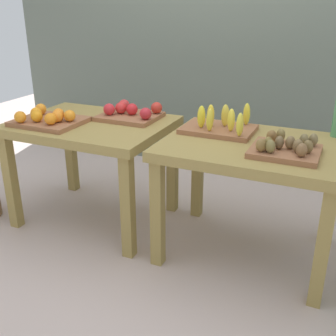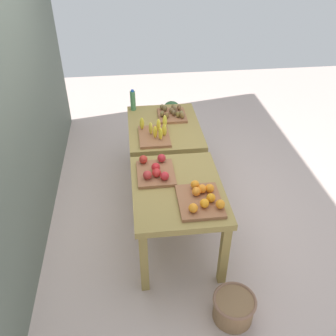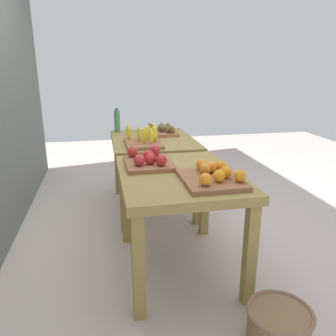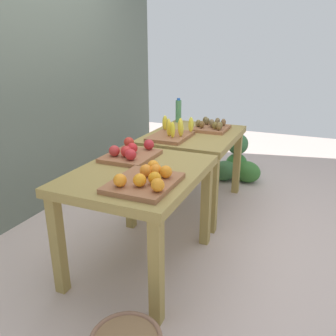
{
  "view_description": "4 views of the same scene",
  "coord_description": "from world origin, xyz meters",
  "px_view_note": "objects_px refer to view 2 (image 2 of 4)",
  "views": [
    {
      "loc": [
        1.03,
        -2.28,
        1.5
      ],
      "look_at": [
        0.04,
        -0.05,
        0.51
      ],
      "focal_mm": 44.22,
      "sensor_mm": 36.0,
      "label": 1
    },
    {
      "loc": [
        -3.04,
        0.37,
        2.75
      ],
      "look_at": [
        -0.03,
        0.02,
        0.56
      ],
      "focal_mm": 39.07,
      "sensor_mm": 36.0,
      "label": 2
    },
    {
      "loc": [
        -2.66,
        0.5,
        1.44
      ],
      "look_at": [
        0.03,
        -0.04,
        0.59
      ],
      "focal_mm": 35.61,
      "sensor_mm": 36.0,
      "label": 3
    },
    {
      "loc": [
        -2.43,
        -1.01,
        1.5
      ],
      "look_at": [
        -0.03,
        0.02,
        0.57
      ],
      "focal_mm": 36.16,
      "sensor_mm": 36.0,
      "label": 4
    }
  ],
  "objects_px": {
    "display_table_right": "(164,133)",
    "watermelon_pile": "(175,127)",
    "orange_bin": "(201,199)",
    "kiwi_bin": "(172,114)",
    "banana_crate": "(155,133)",
    "display_table_left": "(177,197)",
    "apple_bin": "(155,171)",
    "wicker_basket": "(234,307)",
    "water_bottle": "(133,101)"
  },
  "relations": [
    {
      "from": "kiwi_bin",
      "to": "wicker_basket",
      "type": "relative_size",
      "value": 1.03
    },
    {
      "from": "display_table_right",
      "to": "wicker_basket",
      "type": "xyz_separation_m",
      "value": [
        -1.94,
        -0.35,
        -0.51
      ]
    },
    {
      "from": "banana_crate",
      "to": "kiwi_bin",
      "type": "xyz_separation_m",
      "value": [
        0.44,
        -0.24,
        -0.01
      ]
    },
    {
      "from": "orange_bin",
      "to": "apple_bin",
      "type": "height_order",
      "value": "apple_bin"
    },
    {
      "from": "kiwi_bin",
      "to": "watermelon_pile",
      "type": "bearing_deg",
      "value": -10.34
    },
    {
      "from": "display_table_left",
      "to": "wicker_basket",
      "type": "height_order",
      "value": "display_table_left"
    },
    {
      "from": "display_table_left",
      "to": "water_bottle",
      "type": "bearing_deg",
      "value": 11.95
    },
    {
      "from": "banana_crate",
      "to": "kiwi_bin",
      "type": "bearing_deg",
      "value": -28.48
    },
    {
      "from": "display_table_right",
      "to": "watermelon_pile",
      "type": "bearing_deg",
      "value": -15.11
    },
    {
      "from": "banana_crate",
      "to": "watermelon_pile",
      "type": "bearing_deg",
      "value": -17.7
    },
    {
      "from": "display_table_right",
      "to": "apple_bin",
      "type": "height_order",
      "value": "apple_bin"
    },
    {
      "from": "orange_bin",
      "to": "banana_crate",
      "type": "height_order",
      "value": "banana_crate"
    },
    {
      "from": "banana_crate",
      "to": "wicker_basket",
      "type": "distance_m",
      "value": 1.88
    },
    {
      "from": "display_table_right",
      "to": "kiwi_bin",
      "type": "relative_size",
      "value": 2.89
    },
    {
      "from": "kiwi_bin",
      "to": "banana_crate",
      "type": "bearing_deg",
      "value": 151.52
    },
    {
      "from": "display_table_right",
      "to": "watermelon_pile",
      "type": "xyz_separation_m",
      "value": [
        0.92,
        -0.25,
        -0.44
      ]
    },
    {
      "from": "display_table_right",
      "to": "kiwi_bin",
      "type": "height_order",
      "value": "kiwi_bin"
    },
    {
      "from": "display_table_left",
      "to": "banana_crate",
      "type": "relative_size",
      "value": 2.36
    },
    {
      "from": "display_table_left",
      "to": "orange_bin",
      "type": "xyz_separation_m",
      "value": [
        -0.22,
        -0.17,
        0.14
      ]
    },
    {
      "from": "orange_bin",
      "to": "watermelon_pile",
      "type": "distance_m",
      "value": 2.34
    },
    {
      "from": "display_table_left",
      "to": "orange_bin",
      "type": "distance_m",
      "value": 0.31
    },
    {
      "from": "orange_bin",
      "to": "watermelon_pile",
      "type": "relative_size",
      "value": 0.68
    },
    {
      "from": "apple_bin",
      "to": "kiwi_bin",
      "type": "xyz_separation_m",
      "value": [
        1.11,
        -0.29,
        -0.0
      ]
    },
    {
      "from": "banana_crate",
      "to": "display_table_right",
      "type": "bearing_deg",
      "value": -26.75
    },
    {
      "from": "orange_bin",
      "to": "banana_crate",
      "type": "bearing_deg",
      "value": 14.84
    },
    {
      "from": "apple_bin",
      "to": "watermelon_pile",
      "type": "relative_size",
      "value": 0.64
    },
    {
      "from": "apple_bin",
      "to": "orange_bin",
      "type": "bearing_deg",
      "value": -141.28
    },
    {
      "from": "display_table_left",
      "to": "watermelon_pile",
      "type": "distance_m",
      "value": 2.1
    },
    {
      "from": "display_table_left",
      "to": "display_table_right",
      "type": "height_order",
      "value": "same"
    },
    {
      "from": "water_bottle",
      "to": "wicker_basket",
      "type": "relative_size",
      "value": 0.74
    },
    {
      "from": "display_table_right",
      "to": "apple_bin",
      "type": "xyz_separation_m",
      "value": [
        -0.91,
        0.18,
        0.15
      ]
    },
    {
      "from": "display_table_left",
      "to": "watermelon_pile",
      "type": "bearing_deg",
      "value": -6.93
    },
    {
      "from": "display_table_left",
      "to": "banana_crate",
      "type": "height_order",
      "value": "banana_crate"
    },
    {
      "from": "orange_bin",
      "to": "wicker_basket",
      "type": "xyz_separation_m",
      "value": [
        -0.6,
        -0.18,
        -0.65
      ]
    },
    {
      "from": "orange_bin",
      "to": "banana_crate",
      "type": "xyz_separation_m",
      "value": [
        1.1,
        0.29,
        0.01
      ]
    },
    {
      "from": "water_bottle",
      "to": "apple_bin",
      "type": "bearing_deg",
      "value": -173.62
    },
    {
      "from": "apple_bin",
      "to": "wicker_basket",
      "type": "xyz_separation_m",
      "value": [
        -1.03,
        -0.53,
        -0.65
      ]
    },
    {
      "from": "display_table_left",
      "to": "water_bottle",
      "type": "distance_m",
      "value": 1.59
    },
    {
      "from": "display_table_right",
      "to": "banana_crate",
      "type": "bearing_deg",
      "value": 153.25
    },
    {
      "from": "water_bottle",
      "to": "wicker_basket",
      "type": "height_order",
      "value": "water_bottle"
    },
    {
      "from": "water_bottle",
      "to": "wicker_basket",
      "type": "distance_m",
      "value": 2.57
    },
    {
      "from": "display_table_right",
      "to": "kiwi_bin",
      "type": "distance_m",
      "value": 0.27
    },
    {
      "from": "water_bottle",
      "to": "display_table_left",
      "type": "bearing_deg",
      "value": -168.05
    },
    {
      "from": "display_table_right",
      "to": "display_table_left",
      "type": "bearing_deg",
      "value": 180.0
    },
    {
      "from": "watermelon_pile",
      "to": "wicker_basket",
      "type": "distance_m",
      "value": 2.86
    },
    {
      "from": "display_table_left",
      "to": "kiwi_bin",
      "type": "xyz_separation_m",
      "value": [
        1.32,
        -0.12,
        0.14
      ]
    },
    {
      "from": "banana_crate",
      "to": "apple_bin",
      "type": "bearing_deg",
      "value": 175.31
    },
    {
      "from": "banana_crate",
      "to": "water_bottle",
      "type": "height_order",
      "value": "water_bottle"
    },
    {
      "from": "wicker_basket",
      "to": "display_table_left",
      "type": "bearing_deg",
      "value": 23.03
    },
    {
      "from": "orange_bin",
      "to": "kiwi_bin",
      "type": "height_order",
      "value": "orange_bin"
    }
  ]
}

